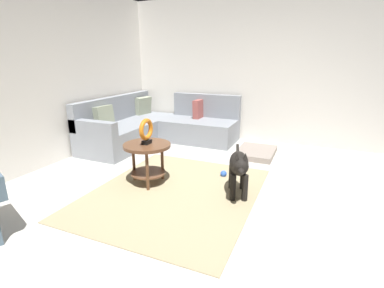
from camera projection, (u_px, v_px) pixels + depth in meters
The scene contains 10 objects.
ground_plane at pixel (226, 214), 3.13m from camera, with size 6.00×6.00×0.10m, color beige.
wall_back at pixel (18, 76), 3.85m from camera, with size 6.00×0.12×2.70m, color silver.
wall_right at pixel (275, 71), 5.31m from camera, with size 0.12×6.00×2.70m, color silver.
area_rug at pixel (175, 192), 3.52m from camera, with size 2.30×1.90×0.01m, color tan.
sectional_couch at pixel (156, 127), 5.55m from camera, with size 2.20×2.25×0.88m.
side_table at pixel (147, 153), 3.66m from camera, with size 0.60×0.60×0.54m.
torus_sculpture at pixel (146, 131), 3.57m from camera, with size 0.28×0.08×0.33m.
dog_bed_mat at pixel (256, 152), 4.88m from camera, with size 0.80×0.60×0.09m, color gray.
dog at pixel (239, 167), 3.32m from camera, with size 0.82×0.37×0.63m.
dog_toy_ball at pixel (224, 174), 3.98m from camera, with size 0.09×0.09×0.09m, color blue.
Camera 1 is at (-2.70, -0.76, 1.58)m, focal length 26.94 mm.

